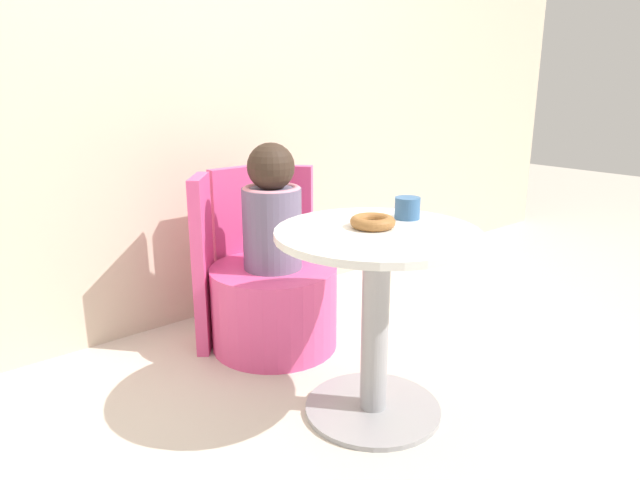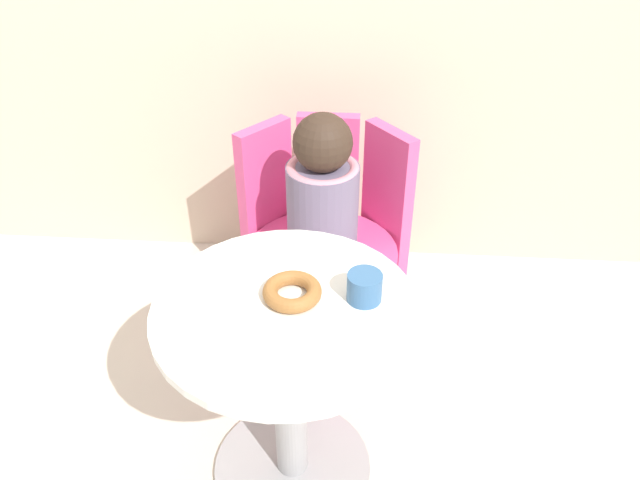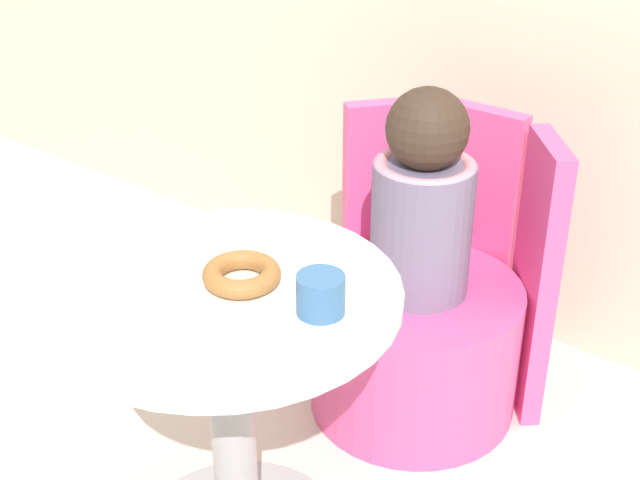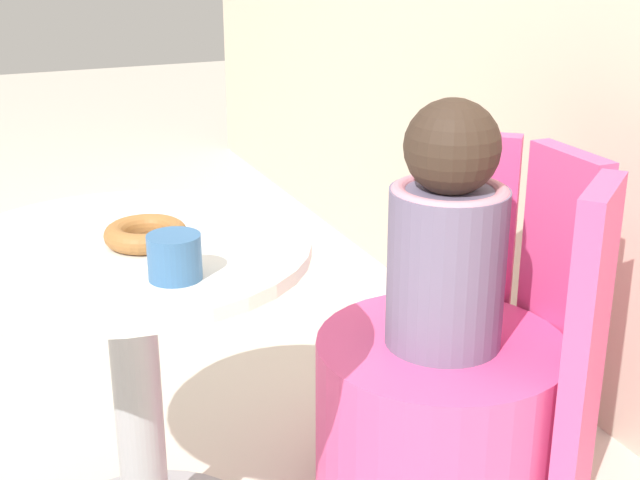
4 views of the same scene
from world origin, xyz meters
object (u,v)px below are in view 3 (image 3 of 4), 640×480
Objects in this scene: child_figure at (423,201)px; donut at (242,274)px; round_table at (230,383)px; tub_chair at (414,347)px; cup at (321,294)px.

child_figure is 3.52× the size of donut.
child_figure reaches higher than donut.
child_figure is at bearing 85.92° from round_table.
child_figure is at bearing 86.82° from donut.
tub_chair is 1.03× the size of child_figure.
child_figure is (0.05, 0.64, 0.16)m from round_table.
child_figure reaches higher than cup.
round_table is at bearing -167.20° from cup.
cup is (0.14, -0.59, 0.51)m from tub_chair.
cup reaches higher than tub_chair.
cup is (0.14, -0.59, 0.09)m from child_figure.
child_figure is at bearing 180.00° from tub_chair.
donut is at bearing -177.67° from cup.
tub_chair is at bearing 0.00° from child_figure.
round_table is 1.28× the size of child_figure.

